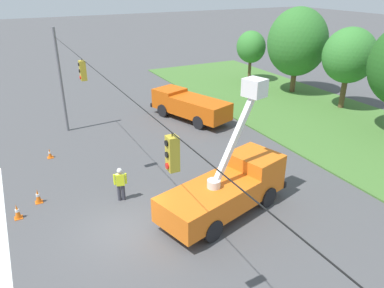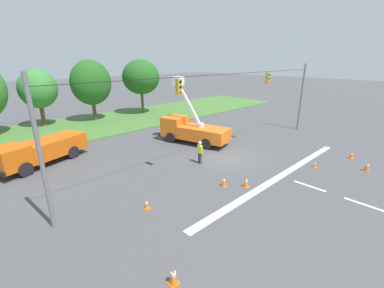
% 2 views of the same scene
% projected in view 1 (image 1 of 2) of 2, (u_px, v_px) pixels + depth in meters
% --- Properties ---
extents(ground_plane, '(200.00, 200.00, 0.00)m').
position_uv_depth(ground_plane, '(124.00, 229.00, 16.48)').
color(ground_plane, '#4C4C4F').
extents(signal_gantry, '(26.20, 0.33, 7.20)m').
position_uv_depth(signal_gantry, '(116.00, 141.00, 14.69)').
color(signal_gantry, slate).
rests_on(signal_gantry, ground).
extents(tree_far_west, '(3.25, 2.81, 5.20)m').
position_uv_depth(tree_far_west, '(251.00, 47.00, 38.27)').
color(tree_far_west, brown).
rests_on(tree_far_west, ground).
extents(tree_west, '(5.26, 5.54, 7.79)m').
position_uv_depth(tree_west, '(298.00, 42.00, 33.95)').
color(tree_west, brown).
rests_on(tree_west, ground).
extents(tree_centre, '(4.09, 4.30, 6.63)m').
position_uv_depth(tree_centre, '(349.00, 56.00, 29.75)').
color(tree_centre, brown).
rests_on(tree_centre, ground).
extents(utility_truck_bucket_lift, '(4.06, 7.05, 6.11)m').
position_uv_depth(utility_truck_bucket_lift, '(229.00, 186.00, 17.30)').
color(utility_truck_bucket_lift, orange).
rests_on(utility_truck_bucket_lift, ground).
extents(utility_truck_support_near, '(7.09, 4.31, 2.02)m').
position_uv_depth(utility_truck_support_near, '(189.00, 105.00, 28.71)').
color(utility_truck_support_near, '#D6560F').
rests_on(utility_truck_support_near, ground).
extents(road_worker, '(0.34, 0.63, 1.77)m').
position_uv_depth(road_worker, '(120.00, 182.00, 18.22)').
color(road_worker, '#383842').
rests_on(road_worker, ground).
extents(traffic_cone_mid_left, '(0.36, 0.36, 0.73)m').
position_uv_depth(traffic_cone_mid_left, '(17.00, 211.00, 17.07)').
color(traffic_cone_mid_left, orange).
rests_on(traffic_cone_mid_left, ground).
extents(traffic_cone_lane_edge_a, '(0.36, 0.36, 0.61)m').
position_uv_depth(traffic_cone_lane_edge_a, '(50.00, 153.00, 22.84)').
color(traffic_cone_lane_edge_a, orange).
rests_on(traffic_cone_lane_edge_a, ground).
extents(traffic_cone_far_left, '(0.36, 0.36, 0.74)m').
position_uv_depth(traffic_cone_far_left, '(38.00, 196.00, 18.26)').
color(traffic_cone_far_left, orange).
rests_on(traffic_cone_far_left, ground).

